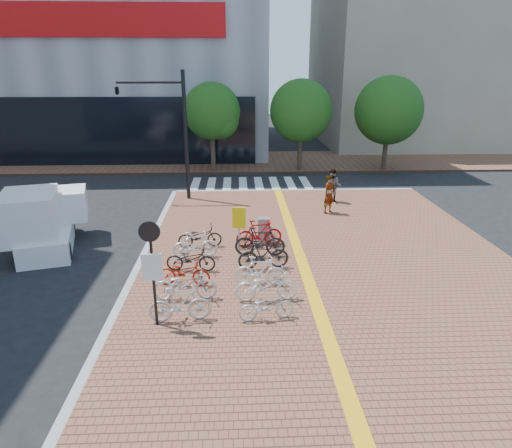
{
  "coord_description": "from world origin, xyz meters",
  "views": [
    {
      "loc": [
        -0.36,
        -13.89,
        6.94
      ],
      "look_at": [
        0.34,
        2.54,
        1.3
      ],
      "focal_mm": 32.0,
      "sensor_mm": 36.0,
      "label": 1
    }
  ],
  "objects_px": {
    "pedestrian_b": "(333,186)",
    "yellow_sign": "(239,222)",
    "bike_1": "(185,284)",
    "bike_7": "(266,285)",
    "bike_5": "(200,236)",
    "bike_9": "(263,254)",
    "pedestrian_a": "(329,195)",
    "box_truck": "(45,221)",
    "bike_11": "(259,233)",
    "bike_6": "(266,306)",
    "bike_3": "(191,259)",
    "bike_4": "(195,245)",
    "bike_2": "(184,272)",
    "utility_box": "(264,230)",
    "bike_10": "(260,242)",
    "bike_0": "(180,304)",
    "notice_sign": "(152,261)",
    "traffic_light_pole": "(154,112)",
    "bike_8": "(260,271)"
  },
  "relations": [
    {
      "from": "bike_7",
      "to": "bike_9",
      "type": "height_order",
      "value": "bike_9"
    },
    {
      "from": "bike_9",
      "to": "pedestrian_a",
      "type": "distance_m",
      "value": 7.4
    },
    {
      "from": "bike_6",
      "to": "bike_2",
      "type": "bearing_deg",
      "value": 38.94
    },
    {
      "from": "bike_0",
      "to": "utility_box",
      "type": "relative_size",
      "value": 1.66
    },
    {
      "from": "bike_0",
      "to": "bike_11",
      "type": "xyz_separation_m",
      "value": [
        2.49,
        5.58,
        0.03
      ]
    },
    {
      "from": "pedestrian_b",
      "to": "bike_5",
      "type": "bearing_deg",
      "value": -114.4
    },
    {
      "from": "bike_7",
      "to": "yellow_sign",
      "type": "bearing_deg",
      "value": 8.63
    },
    {
      "from": "bike_1",
      "to": "bike_7",
      "type": "xyz_separation_m",
      "value": [
        2.5,
        -0.17,
        -0.01
      ]
    },
    {
      "from": "pedestrian_a",
      "to": "box_truck",
      "type": "xyz_separation_m",
      "value": [
        -12.13,
        -3.82,
        0.09
      ]
    },
    {
      "from": "utility_box",
      "to": "traffic_light_pole",
      "type": "relative_size",
      "value": 0.16
    },
    {
      "from": "bike_6",
      "to": "bike_9",
      "type": "xyz_separation_m",
      "value": [
        0.12,
        3.47,
        0.13
      ]
    },
    {
      "from": "bike_6",
      "to": "pedestrian_b",
      "type": "height_order",
      "value": "pedestrian_b"
    },
    {
      "from": "utility_box",
      "to": "pedestrian_b",
      "type": "bearing_deg",
      "value": 55.46
    },
    {
      "from": "bike_0",
      "to": "pedestrian_b",
      "type": "distance_m",
      "value": 13.59
    },
    {
      "from": "bike_11",
      "to": "bike_6",
      "type": "bearing_deg",
      "value": 168.82
    },
    {
      "from": "bike_3",
      "to": "bike_4",
      "type": "bearing_deg",
      "value": 1.72
    },
    {
      "from": "pedestrian_a",
      "to": "box_truck",
      "type": "height_order",
      "value": "box_truck"
    },
    {
      "from": "bike_4",
      "to": "bike_11",
      "type": "bearing_deg",
      "value": -76.53
    },
    {
      "from": "bike_6",
      "to": "traffic_light_pole",
      "type": "distance_m",
      "value": 14.48
    },
    {
      "from": "pedestrian_a",
      "to": "notice_sign",
      "type": "distance_m",
      "value": 12.19
    },
    {
      "from": "utility_box",
      "to": "box_truck",
      "type": "height_order",
      "value": "box_truck"
    },
    {
      "from": "bike_5",
      "to": "bike_9",
      "type": "bearing_deg",
      "value": -139.04
    },
    {
      "from": "bike_8",
      "to": "pedestrian_a",
      "type": "xyz_separation_m",
      "value": [
        3.77,
        7.72,
        0.43
      ]
    },
    {
      "from": "notice_sign",
      "to": "box_truck",
      "type": "xyz_separation_m",
      "value": [
        -5.36,
        6.27,
        -0.9
      ]
    },
    {
      "from": "pedestrian_b",
      "to": "yellow_sign",
      "type": "xyz_separation_m",
      "value": [
        -5.02,
        -7.0,
        0.42
      ]
    },
    {
      "from": "bike_1",
      "to": "notice_sign",
      "type": "distance_m",
      "value": 2.12
    },
    {
      "from": "bike_6",
      "to": "bike_11",
      "type": "distance_m",
      "value": 5.6
    },
    {
      "from": "bike_6",
      "to": "bike_11",
      "type": "bearing_deg",
      "value": -9.74
    },
    {
      "from": "bike_3",
      "to": "bike_7",
      "type": "relative_size",
      "value": 0.89
    },
    {
      "from": "bike_7",
      "to": "pedestrian_b",
      "type": "distance_m",
      "value": 11.51
    },
    {
      "from": "bike_7",
      "to": "bike_11",
      "type": "xyz_separation_m",
      "value": [
        -0.01,
        4.47,
        0.05
      ]
    },
    {
      "from": "bike_2",
      "to": "bike_6",
      "type": "bearing_deg",
      "value": -125.23
    },
    {
      "from": "bike_0",
      "to": "yellow_sign",
      "type": "height_order",
      "value": "yellow_sign"
    },
    {
      "from": "bike_2",
      "to": "bike_7",
      "type": "bearing_deg",
      "value": -107.19
    },
    {
      "from": "bike_4",
      "to": "box_truck",
      "type": "distance_m",
      "value": 6.26
    },
    {
      "from": "pedestrian_b",
      "to": "bike_3",
      "type": "bearing_deg",
      "value": -106.27
    },
    {
      "from": "bike_6",
      "to": "yellow_sign",
      "type": "bearing_deg",
      "value": -0.41
    },
    {
      "from": "notice_sign",
      "to": "traffic_light_pole",
      "type": "xyz_separation_m",
      "value": [
        -1.93,
        13.07,
        2.71
      ]
    },
    {
      "from": "bike_5",
      "to": "bike_11",
      "type": "height_order",
      "value": "bike_11"
    },
    {
      "from": "bike_1",
      "to": "bike_11",
      "type": "xyz_separation_m",
      "value": [
        2.48,
        4.3,
        0.04
      ]
    },
    {
      "from": "bike_4",
      "to": "bike_5",
      "type": "relative_size",
      "value": 0.98
    },
    {
      "from": "notice_sign",
      "to": "bike_3",
      "type": "bearing_deg",
      "value": 79.94
    },
    {
      "from": "bike_3",
      "to": "box_truck",
      "type": "height_order",
      "value": "box_truck"
    },
    {
      "from": "bike_1",
      "to": "notice_sign",
      "type": "relative_size",
      "value": 0.65
    },
    {
      "from": "bike_4",
      "to": "utility_box",
      "type": "relative_size",
      "value": 1.61
    },
    {
      "from": "bike_1",
      "to": "yellow_sign",
      "type": "bearing_deg",
      "value": -27.51
    },
    {
      "from": "bike_2",
      "to": "utility_box",
      "type": "xyz_separation_m",
      "value": [
        2.85,
        3.72,
        0.07
      ]
    },
    {
      "from": "bike_6",
      "to": "bike_10",
      "type": "bearing_deg",
      "value": -9.75
    },
    {
      "from": "bike_3",
      "to": "pedestrian_b",
      "type": "xyz_separation_m",
      "value": [
        6.72,
        8.43,
        0.43
      ]
    },
    {
      "from": "bike_6",
      "to": "box_truck",
      "type": "height_order",
      "value": "box_truck"
    }
  ]
}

